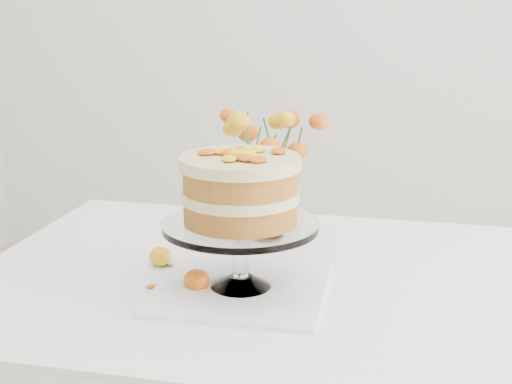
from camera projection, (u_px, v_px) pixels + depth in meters
table at (307, 314)px, 1.51m from camera, size 1.43×0.93×0.76m
napkin at (241, 288)px, 1.42m from camera, size 0.35×0.35×0.01m
cake_stand at (240, 197)px, 1.37m from camera, size 0.31×0.31×0.28m
rose_vase at (269, 156)px, 1.65m from camera, size 0.25×0.25×0.36m
loose_rose_near at (160, 256)px, 1.55m from camera, size 0.09×0.05×0.04m
loose_rose_far at (197, 281)px, 1.42m from camera, size 0.09×0.06×0.05m
stray_petal_a at (240, 291)px, 1.42m from camera, size 0.03×0.02×0.00m
stray_petal_b at (285, 303)px, 1.36m from camera, size 0.03×0.02×0.00m
stray_petal_c at (303, 314)px, 1.31m from camera, size 0.03×0.02×0.00m
stray_petal_d at (181, 276)px, 1.50m from camera, size 0.03×0.02×0.00m
stray_petal_e at (151, 286)px, 1.44m from camera, size 0.03×0.02×0.00m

